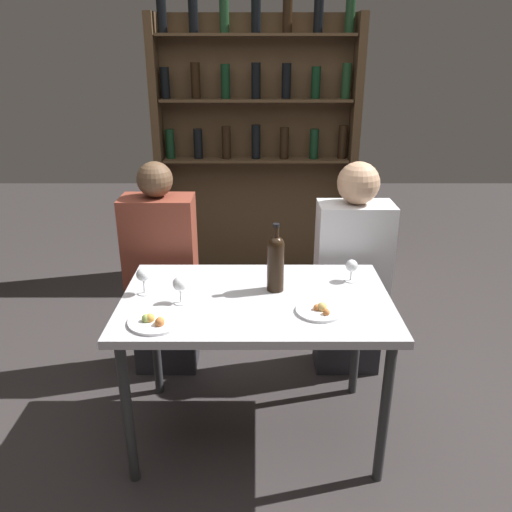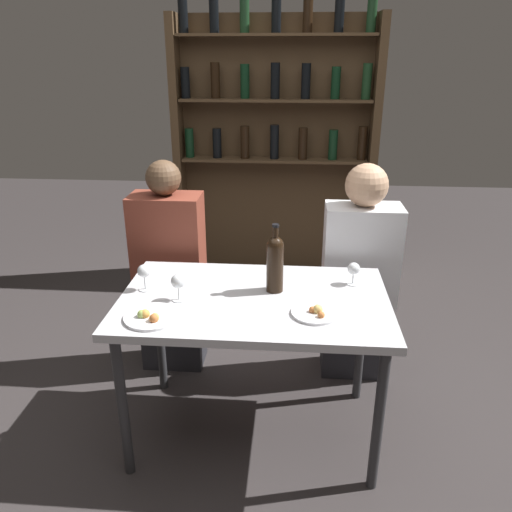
% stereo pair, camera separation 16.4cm
% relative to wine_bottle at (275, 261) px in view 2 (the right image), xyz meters
% --- Properties ---
extents(ground_plane, '(10.00, 10.00, 0.00)m').
position_rel_wine_bottle_xyz_m(ground_plane, '(-0.09, -0.07, -0.87)').
color(ground_plane, '#332D2D').
extents(dining_table, '(1.17, 0.72, 0.73)m').
position_rel_wine_bottle_xyz_m(dining_table, '(-0.09, -0.07, -0.21)').
color(dining_table, silver).
rests_on(dining_table, ground_plane).
extents(wine_rack_wall, '(1.55, 0.21, 2.09)m').
position_rel_wine_bottle_xyz_m(wine_rack_wall, '(-0.09, 1.87, 0.24)').
color(wine_rack_wall, '#4C3823').
rests_on(wine_rack_wall, ground_plane).
extents(wine_bottle, '(0.07, 0.07, 0.31)m').
position_rel_wine_bottle_xyz_m(wine_bottle, '(0.00, 0.00, 0.00)').
color(wine_bottle, black).
rests_on(wine_bottle, dining_table).
extents(wine_glass_0, '(0.06, 0.06, 0.12)m').
position_rel_wine_bottle_xyz_m(wine_glass_0, '(-0.41, -0.13, -0.06)').
color(wine_glass_0, silver).
rests_on(wine_glass_0, dining_table).
extents(wine_glass_1, '(0.06, 0.06, 0.11)m').
position_rel_wine_bottle_xyz_m(wine_glass_1, '(0.36, 0.10, -0.07)').
color(wine_glass_1, silver).
rests_on(wine_glass_1, dining_table).
extents(wine_glass_2, '(0.06, 0.06, 0.12)m').
position_rel_wine_bottle_xyz_m(wine_glass_2, '(-0.58, -0.04, -0.06)').
color(wine_glass_2, silver).
rests_on(wine_glass_2, dining_table).
extents(food_plate_0, '(0.19, 0.19, 0.04)m').
position_rel_wine_bottle_xyz_m(food_plate_0, '(0.17, -0.21, -0.13)').
color(food_plate_0, white).
rests_on(food_plate_0, dining_table).
extents(food_plate_1, '(0.23, 0.23, 0.04)m').
position_rel_wine_bottle_xyz_m(food_plate_1, '(-0.48, -0.30, -0.13)').
color(food_plate_1, white).
rests_on(food_plate_1, dining_table).
extents(seated_person_left, '(0.38, 0.22, 1.21)m').
position_rel_wine_bottle_xyz_m(seated_person_left, '(-0.60, 0.48, -0.30)').
color(seated_person_left, '#26262B').
rests_on(seated_person_left, ground_plane).
extents(seated_person_right, '(0.39, 0.22, 1.20)m').
position_rel_wine_bottle_xyz_m(seated_person_right, '(0.44, 0.48, -0.29)').
color(seated_person_right, '#26262B').
rests_on(seated_person_right, ground_plane).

